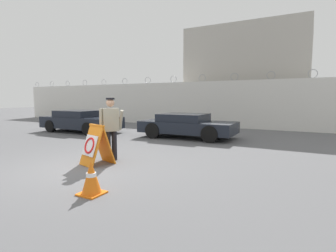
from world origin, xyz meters
name	(u,v)px	position (x,y,z in m)	size (l,w,h in m)	color
ground_plane	(82,167)	(0.00, 0.00, 0.00)	(90.00, 90.00, 0.00)	#5B5B5E
perimeter_wall	(217,104)	(0.00, 11.15, 1.44)	(36.00, 0.30, 3.33)	silver
building_block	(249,77)	(1.00, 15.59, 3.36)	(8.14, 5.95, 6.73)	#B2ADA3
barricade_sign	(95,145)	(0.12, 0.39, 0.55)	(0.85, 0.90, 1.10)	orange
security_guard	(111,126)	(0.17, 0.97, 1.02)	(0.63, 0.57, 1.81)	black
traffic_cone_near	(91,178)	(1.65, -1.31, 0.32)	(0.43, 0.43, 0.65)	orange
parked_car_front_coupe	(81,121)	(-5.65, 5.24, 0.60)	(4.39, 2.00, 1.15)	black
parked_car_rear_sedan	(187,125)	(0.24, 6.06, 0.58)	(4.33, 2.09, 1.10)	black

